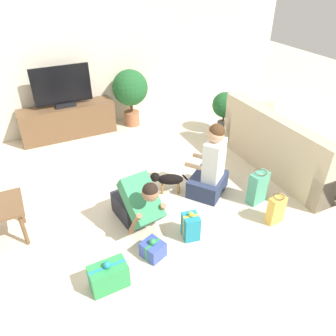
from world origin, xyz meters
TOP-DOWN VIEW (x-y plane):
  - ground_plane at (0.00, 0.00)m, footprint 16.00×16.00m
  - wall_back at (0.00, 2.63)m, footprint 8.40×0.06m
  - sofa_right at (2.42, -0.02)m, footprint 0.86×2.00m
  - tv_console at (-0.18, 2.36)m, footprint 1.55×0.39m
  - tv at (-0.18, 2.36)m, footprint 0.92×0.20m
  - potted_plant_back_right at (0.94, 2.31)m, footprint 0.62×0.62m
  - potted_plant_corner_right at (2.27, 1.33)m, footprint 0.43×0.43m
  - person_kneeling at (0.04, -0.26)m, footprint 0.41×0.83m
  - person_sitting at (1.12, -0.07)m, footprint 0.66×0.63m
  - dog at (0.62, 0.17)m, footprint 0.47×0.27m
  - gift_box_a at (0.01, -0.75)m, footprint 0.27×0.28m
  - gift_box_b at (0.50, -0.68)m, footprint 0.20×0.21m
  - gift_box_c at (-0.51, -0.91)m, footprint 0.36×0.21m
  - gift_bag_a at (1.51, -0.89)m, footprint 0.20×0.14m
  - gift_bag_b at (1.56, -0.50)m, footprint 0.27×0.19m

SIDE VIEW (x-z plane):
  - ground_plane at x=0.00m, z-range 0.00..0.00m
  - gift_box_a at x=0.01m, z-range -0.03..0.21m
  - gift_box_c at x=-0.51m, z-range -0.03..0.29m
  - gift_box_b at x=0.50m, z-range -0.02..0.33m
  - gift_bag_a at x=1.51m, z-range -0.01..0.37m
  - dog at x=0.62m, z-range 0.05..0.35m
  - gift_bag_b at x=1.56m, z-range -0.01..0.44m
  - tv_console at x=-0.18m, z-range 0.00..0.55m
  - sofa_right at x=2.42m, z-range -0.12..0.74m
  - person_kneeling at x=0.04m, z-range -0.06..0.73m
  - person_sitting at x=1.12m, z-range -0.12..0.88m
  - potted_plant_corner_right at x=2.27m, z-range 0.11..0.83m
  - potted_plant_back_right at x=0.94m, z-range 0.15..1.17m
  - tv at x=-0.18m, z-range 0.51..1.17m
  - wall_back at x=0.00m, z-range 0.00..2.60m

